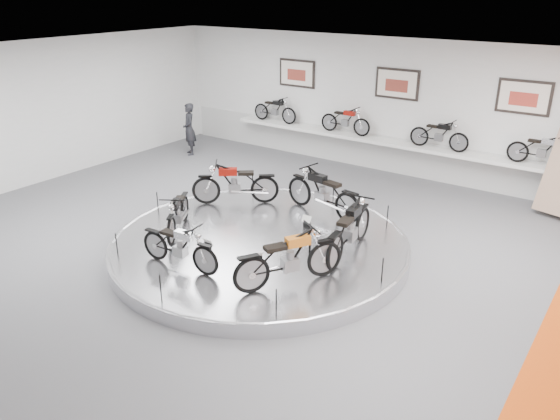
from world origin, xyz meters
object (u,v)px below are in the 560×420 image
Objects in this scene: visitor at (189,129)px; bike_d at (178,213)px; bike_f at (289,258)px; shelf at (389,142)px; bike_b at (323,192)px; bike_e at (179,246)px; bike_a at (350,229)px; bike_c at (235,183)px; display_platform at (260,245)px.

bike_d is at bearing -11.42° from visitor.
shelf is at bearing 41.83° from bike_f.
bike_b is 3.98m from bike_e.
bike_a reaches higher than bike_e.
bike_e is 2.19m from bike_f.
bike_c is at bearing 106.99° from bike_e.
bike_d is (-1.69, -7.14, -0.23)m from shelf.
bike_d is (-1.69, -0.74, 0.62)m from display_platform.
shelf is 8.30m from bike_e.
bike_d reaches higher than shelf.
bike_d is at bearing 111.94° from bike_f.
bike_e is at bearing 127.88° from bike_a.
bike_e is (-0.50, -1.88, 0.61)m from display_platform.
bike_b reaches higher than bike_c.
bike_f is at bearing 1.08° from visitor.
bike_f is (1.58, -7.60, -0.16)m from shelf.
bike_c is (-2.11, -0.69, -0.02)m from bike_b.
shelf is 6.19m from bike_a.
bike_a reaches higher than bike_d.
bike_f reaches higher than bike_e.
shelf is at bearing 134.77° from bike_d.
bike_b reaches higher than bike_e.
bike_a is at bearing 40.66° from bike_e.
shelf is at bearing 90.00° from display_platform.
display_platform is 2.11m from bike_f.
bike_c is 2.05m from bike_d.
bike_c is 1.17× the size of bike_e.
bike_d is at bearing 102.11° from bike_a.
visitor is at bearing 128.35° from bike_e.
bike_e is at bearing 73.41° from bike_c.
bike_f is (2.08, 0.68, 0.08)m from bike_e.
bike_b is (0.36, 2.00, 0.70)m from display_platform.
display_platform is 0.58× the size of shelf.
bike_a is at bearing -72.21° from shelf.
shelf is 5.82× the size of bike_a.
shelf is 7.34m from bike_d.
shelf is at bearing -75.47° from bike_b.
shelf is at bearing 53.25° from visitor.
bike_f is at bearing 105.00° from bike_c.
bike_f is at bearing -37.23° from display_platform.
shelf is at bearing -146.89° from bike_c.
bike_f is 9.80m from visitor.
visitor reaches higher than bike_b.
bike_c reaches higher than bike_d.
visitor is at bearing -163.42° from shelf.
bike_e is (-2.39, -2.39, -0.10)m from bike_a.
bike_f reaches higher than bike_c.
visitor reaches higher than display_platform.
bike_b is 3.43m from bike_f.
bike_a reaches higher than bike_f.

